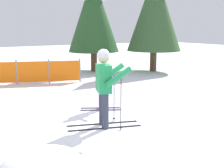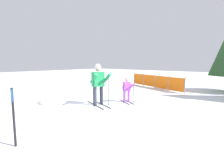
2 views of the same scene
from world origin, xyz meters
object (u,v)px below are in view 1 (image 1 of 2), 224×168
at_px(safety_fence, 17,72).
at_px(conifer_near, 93,13).
at_px(skier_adult, 105,81).
at_px(skier_child, 101,85).
at_px(conifer_far, 155,9).

relative_size(safety_fence, conifer_near, 0.99).
relative_size(skier_adult, conifer_near, 0.37).
distance_m(skier_child, safety_fence, 5.01).
xyz_separation_m(skier_adult, skier_child, (0.62, 1.24, -0.38)).
distance_m(skier_adult, safety_fence, 6.17).
height_order(skier_child, conifer_far, conifer_far).
relative_size(skier_adult, safety_fence, 0.37).
bearing_deg(safety_fence, conifer_near, 19.22).
xyz_separation_m(safety_fence, conifer_near, (4.36, 1.52, 2.51)).
height_order(skier_child, safety_fence, skier_child).
height_order(skier_adult, safety_fence, skier_adult).
bearing_deg(skier_child, skier_adult, -86.21).
xyz_separation_m(skier_child, conifer_near, (3.28, 6.41, 2.32)).
xyz_separation_m(skier_adult, conifer_far, (6.51, 5.93, 2.10)).
distance_m(skier_adult, conifer_far, 9.05).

